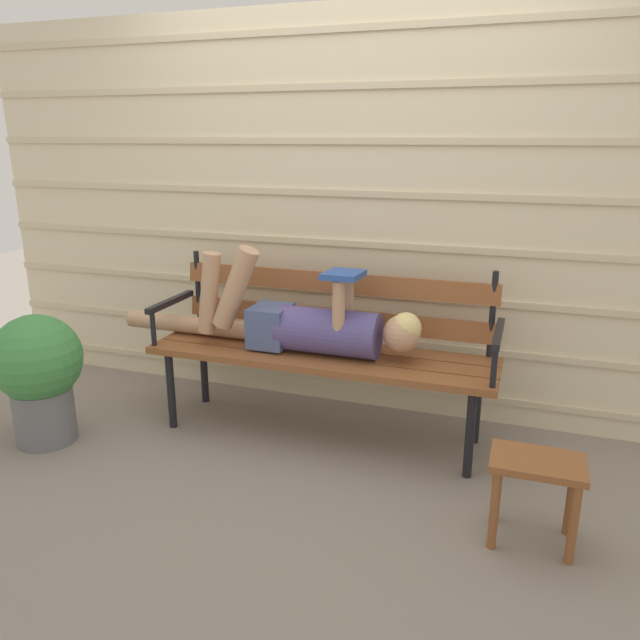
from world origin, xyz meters
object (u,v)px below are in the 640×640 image
Objects in this scene: park_bench at (324,340)px; potted_plant at (39,371)px; footstool at (536,479)px; reclining_person at (301,323)px.

potted_plant is (-1.37, -0.62, -0.13)m from park_bench.
park_bench is at bearing 24.24° from potted_plant.
park_bench is at bearing 148.88° from footstool.
footstool is 2.48m from potted_plant.
footstool is (1.21, -0.60, -0.35)m from reclining_person.
reclining_person reaches higher than footstool.
park_bench is 1.51m from potted_plant.
footstool is at bearing -1.22° from potted_plant.
reclining_person is at bearing -146.06° from park_bench.
footstool is at bearing -31.12° from park_bench.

